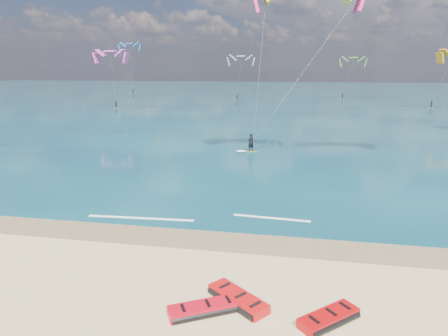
# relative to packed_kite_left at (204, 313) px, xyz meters

# --- Properties ---
(ground) EXTENTS (320.00, 320.00, 0.00)m
(ground) POSITION_rel_packed_kite_left_xyz_m (-3.84, 42.83, 0.00)
(ground) COLOR tan
(ground) RESTS_ON ground
(wet_sand_strip) EXTENTS (320.00, 2.40, 0.01)m
(wet_sand_strip) POSITION_rel_packed_kite_left_xyz_m (-3.84, 5.83, 0.00)
(wet_sand_strip) COLOR brown
(wet_sand_strip) RESTS_ON ground
(sea) EXTENTS (320.00, 200.00, 0.04)m
(sea) POSITION_rel_packed_kite_left_xyz_m (-3.84, 106.83, 0.02)
(sea) COLOR #0B2E40
(sea) RESTS_ON ground
(packed_kite_left) EXTENTS (2.83, 2.19, 0.38)m
(packed_kite_left) POSITION_rel_packed_kite_left_xyz_m (0.00, 0.00, 0.00)
(packed_kite_left) COLOR red
(packed_kite_left) RESTS_ON ground
(packed_kite_mid) EXTENTS (2.76, 2.55, 0.41)m
(packed_kite_mid) POSITION_rel_packed_kite_left_xyz_m (1.05, 0.77, 0.00)
(packed_kite_mid) COLOR red
(packed_kite_mid) RESTS_ON ground
(packed_kite_right) EXTENTS (2.49, 2.39, 0.39)m
(packed_kite_right) POSITION_rel_packed_kite_left_xyz_m (4.15, 0.21, 0.00)
(packed_kite_right) COLOR #B10709
(packed_kite_right) RESTS_ON ground
(kitesurfer_main) EXTENTS (11.96, 7.24, 16.12)m
(kitesurfer_main) POSITION_rel_packed_kite_left_xyz_m (1.06, 23.66, 8.25)
(kitesurfer_main) COLOR #C5D819
(kitesurfer_main) RESTS_ON sea
(shoreline_foam) EXTENTS (12.26, 1.86, 0.01)m
(shoreline_foam) POSITION_rel_packed_kite_left_xyz_m (-2.46, 8.37, 0.04)
(shoreline_foam) COLOR white
(shoreline_foam) RESTS_ON ground
(distant_kites) EXTENTS (81.74, 42.65, 14.48)m
(distant_kites) POSITION_rel_packed_kite_left_xyz_m (-10.47, 81.88, 5.80)
(distant_kites) COLOR gray
(distant_kites) RESTS_ON ground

